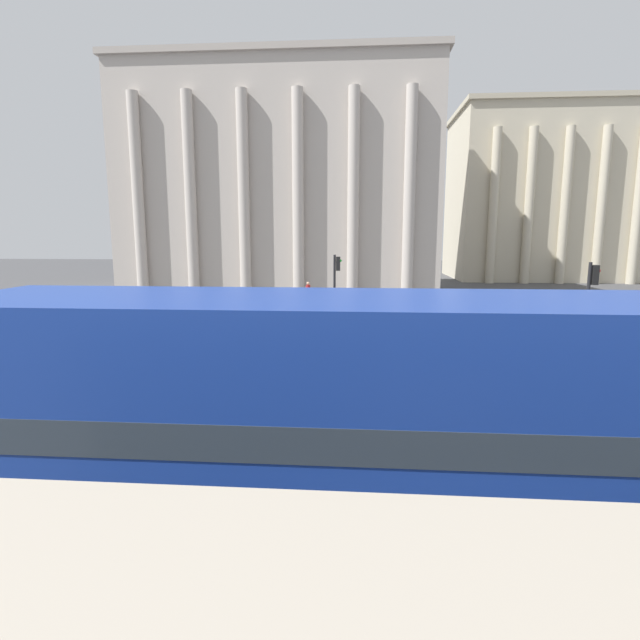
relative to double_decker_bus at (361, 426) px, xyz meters
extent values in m
cylinder|color=black|center=(4.11, 1.25, -1.75)|extent=(1.09, 0.22, 1.09)
cylinder|color=black|center=(-4.11, 1.25, -1.75)|extent=(1.09, 0.22, 1.09)
cylinder|color=black|center=(-4.11, -1.25, -1.75)|extent=(1.09, 0.22, 1.09)
cube|color=navy|center=(0.00, 0.00, -0.87)|extent=(11.01, 2.51, 1.75)
cube|color=#2D3842|center=(0.00, 0.00, 0.23)|extent=(10.79, 2.53, 0.45)
cube|color=navy|center=(0.00, 0.00, 1.12)|extent=(11.01, 2.51, 1.33)
cube|color=#BCB2A8|center=(-7.07, 39.38, 7.12)|extent=(27.00, 11.22, 18.82)
cube|color=#ADA399|center=(-7.07, 39.38, 16.79)|extent=(27.60, 11.82, 0.50)
cylinder|color=#BCB2A8|center=(-17.87, 33.32, 5.71)|extent=(0.90, 0.90, 16.00)
cylinder|color=#BCB2A8|center=(-13.55, 33.32, 5.71)|extent=(0.90, 0.90, 16.00)
cylinder|color=#BCB2A8|center=(-9.23, 33.32, 5.71)|extent=(0.90, 0.90, 16.00)
cylinder|color=#BCB2A8|center=(-4.91, 33.32, 5.71)|extent=(0.90, 0.90, 16.00)
cylinder|color=#BCB2A8|center=(-0.59, 33.32, 5.71)|extent=(0.90, 0.90, 16.00)
cylinder|color=#BCB2A8|center=(3.73, 33.32, 5.71)|extent=(0.90, 0.90, 16.00)
cube|color=beige|center=(24.14, 53.96, 6.88)|extent=(26.48, 13.46, 18.33)
cube|color=#B7AD93|center=(24.14, 53.96, 16.29)|extent=(27.08, 14.06, 0.50)
cylinder|color=beige|center=(13.55, 46.78, 5.50)|extent=(0.90, 0.90, 15.58)
cylinder|color=beige|center=(17.08, 46.78, 5.50)|extent=(0.90, 0.90, 15.58)
cylinder|color=beige|center=(20.61, 46.78, 5.50)|extent=(0.90, 0.90, 15.58)
cylinder|color=beige|center=(24.14, 46.78, 5.50)|extent=(0.90, 0.90, 15.58)
cylinder|color=beige|center=(27.68, 46.78, 5.50)|extent=(0.90, 0.90, 15.58)
cylinder|color=black|center=(3.04, 5.86, -0.68)|extent=(0.12, 0.12, 3.22)
cube|color=black|center=(3.22, 5.86, 0.49)|extent=(0.20, 0.24, 0.70)
sphere|color=green|center=(3.33, 5.86, 0.64)|extent=(0.14, 0.14, 0.14)
cylinder|color=black|center=(8.09, 11.81, -0.31)|extent=(0.12, 0.12, 3.96)
cube|color=black|center=(8.27, 11.81, 1.22)|extent=(0.20, 0.24, 0.70)
sphere|color=red|center=(8.38, 11.81, 1.37)|extent=(0.14, 0.14, 0.14)
cylinder|color=black|center=(-1.30, 18.70, -0.32)|extent=(0.12, 0.12, 3.94)
cube|color=black|center=(-1.12, 18.70, 1.20)|extent=(0.20, 0.24, 0.70)
sphere|color=green|center=(-1.01, 18.70, 1.35)|extent=(0.14, 0.14, 0.14)
cylinder|color=#282B33|center=(-3.67, 27.88, -1.87)|extent=(0.14, 0.14, 0.84)
cylinder|color=#282B33|center=(-3.49, 27.88, -1.87)|extent=(0.14, 0.14, 0.84)
cylinder|color=#B22323|center=(-3.58, 27.88, -1.12)|extent=(0.32, 0.32, 0.66)
sphere|color=tan|center=(-3.58, 27.88, -0.68)|extent=(0.23, 0.23, 0.23)
cylinder|color=#282B33|center=(-6.27, 19.59, -1.88)|extent=(0.14, 0.14, 0.82)
cylinder|color=#282B33|center=(-6.09, 19.59, -1.88)|extent=(0.14, 0.14, 0.82)
cylinder|color=yellow|center=(-6.18, 19.59, -1.14)|extent=(0.32, 0.32, 0.65)
sphere|color=tan|center=(-6.18, 19.59, -0.70)|extent=(0.22, 0.22, 0.22)
camera|label=1|loc=(-0.06, -6.55, 2.59)|focal=28.00mm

